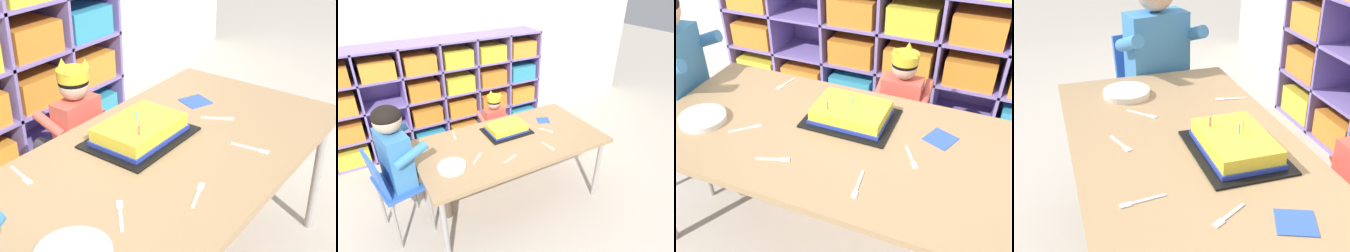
% 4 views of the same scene
% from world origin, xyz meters
% --- Properties ---
extents(ground, '(16.00, 16.00, 0.00)m').
position_xyz_m(ground, '(0.00, 0.00, 0.00)').
color(ground, '#BCB2A3').
extents(classroom_back_wall, '(5.85, 0.10, 2.76)m').
position_xyz_m(classroom_back_wall, '(0.00, 1.55, 1.38)').
color(classroom_back_wall, beige).
rests_on(classroom_back_wall, ground).
extents(storage_cubby_shelf, '(2.50, 0.37, 1.19)m').
position_xyz_m(storage_cubby_shelf, '(-0.14, 1.31, 0.58)').
color(storage_cubby_shelf, '#7F6BB2').
rests_on(storage_cubby_shelf, ground).
extents(activity_table, '(1.53, 0.80, 0.62)m').
position_xyz_m(activity_table, '(0.00, 0.00, 0.58)').
color(activity_table, '#A37F56').
rests_on(activity_table, ground).
extents(classroom_chair_blue, '(0.34, 0.33, 0.57)m').
position_xyz_m(classroom_chair_blue, '(0.16, 0.54, 0.34)').
color(classroom_chair_blue, red).
rests_on(classroom_chair_blue, ground).
extents(child_with_crown, '(0.30, 0.31, 0.79)m').
position_xyz_m(child_with_crown, '(0.16, 0.64, 0.49)').
color(child_with_crown, '#D15647').
rests_on(child_with_crown, ground).
extents(classroom_chair_adult_side, '(0.41, 0.43, 0.76)m').
position_xyz_m(classroom_chair_adult_side, '(-0.94, 0.10, 0.48)').
color(classroom_chair_adult_side, blue).
rests_on(classroom_chair_adult_side, ground).
extents(adult_helper_seated, '(0.46, 0.44, 1.09)m').
position_xyz_m(adult_helper_seated, '(-0.82, 0.12, 0.69)').
color(adult_helper_seated, '#3D7FBC').
rests_on(adult_helper_seated, ground).
extents(birthday_cake_on_tray, '(0.39, 0.29, 0.11)m').
position_xyz_m(birthday_cake_on_tray, '(0.05, 0.14, 0.65)').
color(birthday_cake_on_tray, black).
rests_on(birthday_cake_on_tray, activity_table).
extents(paper_plate_stack, '(0.20, 0.20, 0.03)m').
position_xyz_m(paper_plate_stack, '(-0.55, -0.12, 0.63)').
color(paper_plate_stack, white).
rests_on(paper_plate_stack, activity_table).
extents(paper_napkin_square, '(0.14, 0.14, 0.00)m').
position_xyz_m(paper_napkin_square, '(0.44, 0.15, 0.62)').
color(paper_napkin_square, '#3356B7').
rests_on(paper_napkin_square, activity_table).
extents(fork_by_napkin, '(0.11, 0.11, 0.00)m').
position_xyz_m(fork_by_napkin, '(-0.33, -0.09, 0.62)').
color(fork_by_napkin, white).
rests_on(fork_by_napkin, activity_table).
extents(fork_beside_plate_stack, '(0.03, 0.14, 0.00)m').
position_xyz_m(fork_beside_plate_stack, '(0.22, -0.23, 0.62)').
color(fork_beside_plate_stack, white).
rests_on(fork_beside_plate_stack, activity_table).
extents(fork_near_cake_tray, '(0.04, 0.13, 0.00)m').
position_xyz_m(fork_near_cake_tray, '(-0.37, 0.29, 0.62)').
color(fork_near_cake_tray, white).
rests_on(fork_near_cake_tray, activity_table).
extents(fork_near_child_seat, '(0.08, 0.12, 0.00)m').
position_xyz_m(fork_near_child_seat, '(0.36, -0.02, 0.62)').
color(fork_near_child_seat, white).
rests_on(fork_near_child_seat, activity_table).
extents(fork_scattered_mid_table, '(0.13, 0.06, 0.00)m').
position_xyz_m(fork_scattered_mid_table, '(-0.12, -0.22, 0.62)').
color(fork_scattered_mid_table, white).
rests_on(fork_scattered_mid_table, activity_table).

